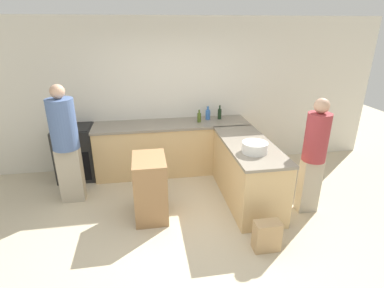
{
  "coord_description": "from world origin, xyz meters",
  "views": [
    {
      "loc": [
        -0.47,
        -3.19,
        2.54
      ],
      "look_at": [
        0.17,
        0.7,
        0.97
      ],
      "focal_mm": 28.0,
      "sensor_mm": 36.0,
      "label": 1
    }
  ],
  "objects_px": {
    "range_oven": "(76,153)",
    "water_bottle_blue": "(208,114)",
    "olive_oil_bottle": "(199,117)",
    "person_by_range": "(66,141)",
    "person_at_peninsula": "(314,153)",
    "island_table": "(150,187)",
    "wine_bottle_dark": "(220,114)",
    "mixing_bowl": "(255,147)",
    "paper_bag": "(267,236)"
  },
  "relations": [
    {
      "from": "paper_bag",
      "to": "person_by_range",
      "type": "bearing_deg",
      "value": 148.25
    },
    {
      "from": "water_bottle_blue",
      "to": "paper_bag",
      "type": "relative_size",
      "value": 0.64
    },
    {
      "from": "olive_oil_bottle",
      "to": "person_by_range",
      "type": "xyz_separation_m",
      "value": [
        -2.11,
        -0.74,
        -0.04
      ]
    },
    {
      "from": "mixing_bowl",
      "to": "paper_bag",
      "type": "distance_m",
      "value": 1.16
    },
    {
      "from": "person_at_peninsula",
      "to": "water_bottle_blue",
      "type": "bearing_deg",
      "value": 122.85
    },
    {
      "from": "olive_oil_bottle",
      "to": "paper_bag",
      "type": "height_order",
      "value": "olive_oil_bottle"
    },
    {
      "from": "island_table",
      "to": "person_at_peninsula",
      "type": "distance_m",
      "value": 2.31
    },
    {
      "from": "wine_bottle_dark",
      "to": "mixing_bowl",
      "type": "bearing_deg",
      "value": -87.05
    },
    {
      "from": "range_oven",
      "to": "wine_bottle_dark",
      "type": "distance_m",
      "value": 2.65
    },
    {
      "from": "island_table",
      "to": "person_at_peninsula",
      "type": "xyz_separation_m",
      "value": [
        2.25,
        -0.24,
        0.47
      ]
    },
    {
      "from": "mixing_bowl",
      "to": "person_by_range",
      "type": "bearing_deg",
      "value": 164.25
    },
    {
      "from": "olive_oil_bottle",
      "to": "person_by_range",
      "type": "height_order",
      "value": "person_by_range"
    },
    {
      "from": "paper_bag",
      "to": "island_table",
      "type": "bearing_deg",
      "value": 144.9
    },
    {
      "from": "water_bottle_blue",
      "to": "person_by_range",
      "type": "distance_m",
      "value": 2.47
    },
    {
      "from": "island_table",
      "to": "olive_oil_bottle",
      "type": "bearing_deg",
      "value": 55.22
    },
    {
      "from": "island_table",
      "to": "person_at_peninsula",
      "type": "relative_size",
      "value": 0.53
    },
    {
      "from": "range_oven",
      "to": "person_by_range",
      "type": "height_order",
      "value": "person_by_range"
    },
    {
      "from": "range_oven",
      "to": "wine_bottle_dark",
      "type": "bearing_deg",
      "value": 1.99
    },
    {
      "from": "range_oven",
      "to": "island_table",
      "type": "bearing_deg",
      "value": -48.27
    },
    {
      "from": "mixing_bowl",
      "to": "paper_bag",
      "type": "bearing_deg",
      "value": -96.23
    },
    {
      "from": "water_bottle_blue",
      "to": "person_by_range",
      "type": "height_order",
      "value": "person_by_range"
    },
    {
      "from": "island_table",
      "to": "olive_oil_bottle",
      "type": "relative_size",
      "value": 3.97
    },
    {
      "from": "person_at_peninsula",
      "to": "paper_bag",
      "type": "xyz_separation_m",
      "value": [
        -0.91,
        -0.7,
        -0.72
      ]
    },
    {
      "from": "person_at_peninsula",
      "to": "island_table",
      "type": "bearing_deg",
      "value": 173.94
    },
    {
      "from": "island_table",
      "to": "water_bottle_blue",
      "type": "relative_size",
      "value": 3.65
    },
    {
      "from": "range_oven",
      "to": "water_bottle_blue",
      "type": "distance_m",
      "value": 2.44
    },
    {
      "from": "person_by_range",
      "to": "person_at_peninsula",
      "type": "height_order",
      "value": "person_by_range"
    },
    {
      "from": "island_table",
      "to": "paper_bag",
      "type": "relative_size",
      "value": 2.33
    },
    {
      "from": "island_table",
      "to": "range_oven",
      "type": "bearing_deg",
      "value": 131.73
    },
    {
      "from": "water_bottle_blue",
      "to": "person_by_range",
      "type": "xyz_separation_m",
      "value": [
        -2.3,
        -0.88,
        -0.05
      ]
    },
    {
      "from": "water_bottle_blue",
      "to": "wine_bottle_dark",
      "type": "xyz_separation_m",
      "value": [
        0.22,
        -0.01,
        0.0
      ]
    },
    {
      "from": "range_oven",
      "to": "person_at_peninsula",
      "type": "distance_m",
      "value": 3.88
    },
    {
      "from": "mixing_bowl",
      "to": "person_at_peninsula",
      "type": "relative_size",
      "value": 0.21
    },
    {
      "from": "range_oven",
      "to": "water_bottle_blue",
      "type": "xyz_separation_m",
      "value": [
        2.37,
        0.1,
        0.56
      ]
    },
    {
      "from": "island_table",
      "to": "water_bottle_blue",
      "type": "distance_m",
      "value": 1.96
    },
    {
      "from": "paper_bag",
      "to": "water_bottle_blue",
      "type": "bearing_deg",
      "value": 94.98
    },
    {
      "from": "person_by_range",
      "to": "olive_oil_bottle",
      "type": "bearing_deg",
      "value": 19.27
    },
    {
      "from": "mixing_bowl",
      "to": "person_at_peninsula",
      "type": "height_order",
      "value": "person_at_peninsula"
    },
    {
      "from": "wine_bottle_dark",
      "to": "person_at_peninsula",
      "type": "height_order",
      "value": "person_at_peninsula"
    },
    {
      "from": "range_oven",
      "to": "water_bottle_blue",
      "type": "height_order",
      "value": "water_bottle_blue"
    },
    {
      "from": "range_oven",
      "to": "wine_bottle_dark",
      "type": "xyz_separation_m",
      "value": [
        2.59,
        0.09,
        0.56
      ]
    },
    {
      "from": "water_bottle_blue",
      "to": "person_at_peninsula",
      "type": "height_order",
      "value": "person_at_peninsula"
    },
    {
      "from": "paper_bag",
      "to": "olive_oil_bottle",
      "type": "bearing_deg",
      "value": 99.9
    },
    {
      "from": "olive_oil_bottle",
      "to": "water_bottle_blue",
      "type": "bearing_deg",
      "value": 36.69
    },
    {
      "from": "range_oven",
      "to": "olive_oil_bottle",
      "type": "bearing_deg",
      "value": -1.07
    },
    {
      "from": "range_oven",
      "to": "person_by_range",
      "type": "relative_size",
      "value": 0.52
    },
    {
      "from": "person_by_range",
      "to": "person_at_peninsula",
      "type": "xyz_separation_m",
      "value": [
        3.42,
        -0.85,
        -0.06
      ]
    },
    {
      "from": "island_table",
      "to": "mixing_bowl",
      "type": "xyz_separation_m",
      "value": [
        1.43,
        -0.12,
        0.56
      ]
    },
    {
      "from": "wine_bottle_dark",
      "to": "paper_bag",
      "type": "bearing_deg",
      "value": -90.16
    },
    {
      "from": "olive_oil_bottle",
      "to": "person_by_range",
      "type": "bearing_deg",
      "value": -160.73
    }
  ]
}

